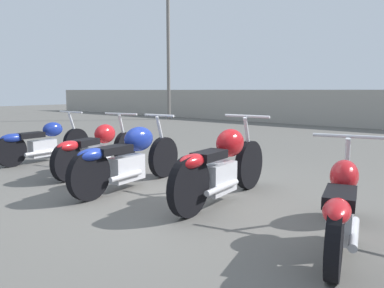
{
  "coord_description": "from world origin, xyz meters",
  "views": [
    {
      "loc": [
        3.22,
        -3.45,
        1.38
      ],
      "look_at": [
        0.0,
        0.42,
        0.65
      ],
      "focal_mm": 35.0,
      "sensor_mm": 36.0,
      "label": 1
    }
  ],
  "objects": [
    {
      "name": "light_pole_left",
      "position": [
        -9.03,
        9.54,
        3.96
      ],
      "size": [
        0.7,
        0.35,
        6.6
      ],
      "color": "slate",
      "rests_on": "ground_plane"
    },
    {
      "name": "motorcycle_slot_2",
      "position": [
        -0.77,
        -0.03,
        0.45
      ],
      "size": [
        0.57,
        2.17,
        1.01
      ],
      "rotation": [
        0.0,
        0.0,
        0.11
      ],
      "color": "black",
      "rests_on": "ground_plane"
    },
    {
      "name": "ground_plane",
      "position": [
        0.0,
        0.0,
        0.0
      ],
      "size": [
        60.0,
        60.0,
        0.0
      ],
      "primitive_type": "plane",
      "color": "#5B5954"
    },
    {
      "name": "motorcycle_slot_0",
      "position": [
        -3.59,
        0.21,
        0.39
      ],
      "size": [
        0.72,
        2.01,
        0.95
      ],
      "rotation": [
        0.0,
        0.0,
        0.08
      ],
      "color": "black",
      "rests_on": "ground_plane"
    },
    {
      "name": "motorcycle_slot_1",
      "position": [
        -1.99,
        0.31,
        0.41
      ],
      "size": [
        0.87,
        2.08,
        0.96
      ],
      "rotation": [
        0.0,
        0.0,
        0.27
      ],
      "color": "black",
      "rests_on": "ground_plane"
    },
    {
      "name": "fence_back",
      "position": [
        0.0,
        10.92,
        0.7
      ],
      "size": [
        40.0,
        0.04,
        1.39
      ],
      "color": "#9E998E",
      "rests_on": "ground_plane"
    },
    {
      "name": "motorcycle_slot_3",
      "position": [
        0.61,
        0.27,
        0.46
      ],
      "size": [
        0.66,
        2.13,
        1.05
      ],
      "rotation": [
        0.0,
        0.0,
        0.09
      ],
      "color": "black",
      "rests_on": "ground_plane"
    },
    {
      "name": "motorcycle_slot_4",
      "position": [
        2.21,
        -0.17,
        0.38
      ],
      "size": [
        0.81,
        1.94,
        0.93
      ],
      "rotation": [
        0.0,
        0.0,
        0.26
      ],
      "color": "black",
      "rests_on": "ground_plane"
    }
  ]
}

